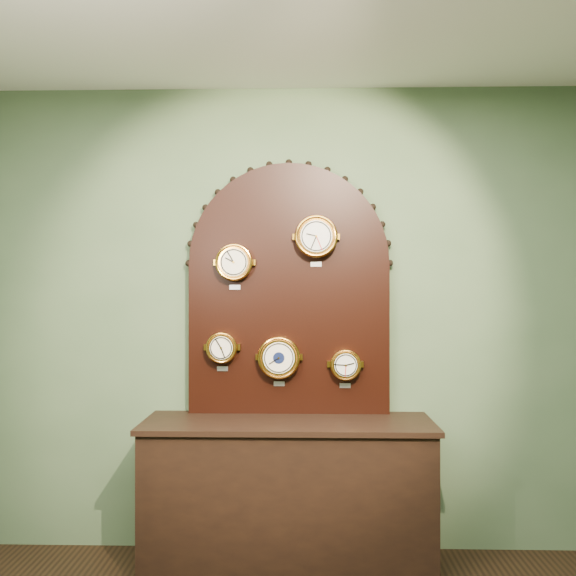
{
  "coord_description": "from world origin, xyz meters",
  "views": [
    {
      "loc": [
        0.09,
        -1.19,
        1.57
      ],
      "look_at": [
        0.0,
        2.25,
        1.58
      ],
      "focal_mm": 37.81,
      "sensor_mm": 36.0,
      "label": 1
    }
  ],
  "objects_px": {
    "shop_counter": "(288,497)",
    "barometer": "(279,357)",
    "display_board": "(289,280)",
    "hygrometer": "(222,348)",
    "arabic_clock": "(316,237)",
    "roman_clock": "(234,262)",
    "tide_clock": "(345,365)"
  },
  "relations": [
    {
      "from": "roman_clock",
      "to": "hygrometer",
      "type": "relative_size",
      "value": 1.15
    },
    {
      "from": "display_board",
      "to": "arabic_clock",
      "type": "relative_size",
      "value": 5.07
    },
    {
      "from": "arabic_clock",
      "to": "hygrometer",
      "type": "bearing_deg",
      "value": 179.82
    },
    {
      "from": "display_board",
      "to": "hygrometer",
      "type": "bearing_deg",
      "value": -170.6
    },
    {
      "from": "roman_clock",
      "to": "tide_clock",
      "type": "distance_m",
      "value": 0.89
    },
    {
      "from": "shop_counter",
      "to": "barometer",
      "type": "distance_m",
      "value": 0.79
    },
    {
      "from": "display_board",
      "to": "tide_clock",
      "type": "distance_m",
      "value": 0.6
    },
    {
      "from": "shop_counter",
      "to": "tide_clock",
      "type": "bearing_deg",
      "value": 24.75
    },
    {
      "from": "arabic_clock",
      "to": "tide_clock",
      "type": "bearing_deg",
      "value": 0.6
    },
    {
      "from": "hygrometer",
      "to": "tide_clock",
      "type": "height_order",
      "value": "hygrometer"
    },
    {
      "from": "roman_clock",
      "to": "hygrometer",
      "type": "distance_m",
      "value": 0.51
    },
    {
      "from": "arabic_clock",
      "to": "hygrometer",
      "type": "height_order",
      "value": "arabic_clock"
    },
    {
      "from": "shop_counter",
      "to": "display_board",
      "type": "distance_m",
      "value": 1.25
    },
    {
      "from": "tide_clock",
      "to": "arabic_clock",
      "type": "bearing_deg",
      "value": -179.4
    },
    {
      "from": "roman_clock",
      "to": "barometer",
      "type": "height_order",
      "value": "roman_clock"
    },
    {
      "from": "shop_counter",
      "to": "arabic_clock",
      "type": "xyz_separation_m",
      "value": [
        0.16,
        0.15,
        1.48
      ]
    },
    {
      "from": "display_board",
      "to": "hygrometer",
      "type": "distance_m",
      "value": 0.57
    },
    {
      "from": "roman_clock",
      "to": "arabic_clock",
      "type": "relative_size",
      "value": 0.9
    },
    {
      "from": "roman_clock",
      "to": "barometer",
      "type": "bearing_deg",
      "value": -0.18
    },
    {
      "from": "display_board",
      "to": "tide_clock",
      "type": "xyz_separation_m",
      "value": [
        0.34,
        -0.07,
        -0.5
      ]
    },
    {
      "from": "roman_clock",
      "to": "barometer",
      "type": "xyz_separation_m",
      "value": [
        0.27,
        -0.0,
        -0.56
      ]
    },
    {
      "from": "shop_counter",
      "to": "barometer",
      "type": "xyz_separation_m",
      "value": [
        -0.06,
        0.15,
        0.77
      ]
    },
    {
      "from": "tide_clock",
      "to": "roman_clock",
      "type": "bearing_deg",
      "value": -179.91
    },
    {
      "from": "display_board",
      "to": "roman_clock",
      "type": "height_order",
      "value": "display_board"
    },
    {
      "from": "hygrometer",
      "to": "barometer",
      "type": "xyz_separation_m",
      "value": [
        0.34,
        -0.0,
        -0.06
      ]
    },
    {
      "from": "shop_counter",
      "to": "tide_clock",
      "type": "height_order",
      "value": "tide_clock"
    },
    {
      "from": "barometer",
      "to": "tide_clock",
      "type": "xyz_separation_m",
      "value": [
        0.39,
        0.0,
        -0.04
      ]
    },
    {
      "from": "display_board",
      "to": "roman_clock",
      "type": "xyz_separation_m",
      "value": [
        -0.32,
        -0.07,
        0.11
      ]
    },
    {
      "from": "roman_clock",
      "to": "hygrometer",
      "type": "bearing_deg",
      "value": 179.24
    },
    {
      "from": "shop_counter",
      "to": "arabic_clock",
      "type": "relative_size",
      "value": 5.3
    },
    {
      "from": "shop_counter",
      "to": "display_board",
      "type": "bearing_deg",
      "value": 90.0
    },
    {
      "from": "display_board",
      "to": "barometer",
      "type": "relative_size",
      "value": 5.09
    }
  ]
}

